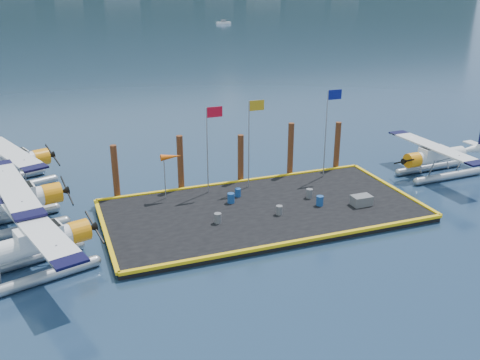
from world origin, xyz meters
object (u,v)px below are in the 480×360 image
object	(u,v)px
drum_0	(238,193)
drum_4	(309,193)
seaplane_a	(33,247)
drum_5	(231,198)
drum_3	(218,218)
windsock	(171,158)
piling_4	(337,147)
seaplane_d	(437,158)
piling_1	(181,165)
seaplane_b	(7,205)
drum_2	(320,201)
flagpole_blue	(329,121)
flagpole_yellow	(252,131)
flagpole_red	(210,137)
piling_3	(290,151)
seaplane_c	(6,167)
drum_1	(279,210)
piling_2	(241,160)
crate	(361,200)

from	to	relation	value
drum_0	drum_4	distance (m)	4.83
seaplane_a	drum_5	bearing A→B (deg)	92.75
drum_0	drum_3	world-z (taller)	drum_3
seaplane_a	windsock	size ratio (longest dim) A/B	3.14
drum_0	drum_4	bearing A→B (deg)	-22.90
windsock	piling_4	xyz separation A→B (m)	(13.53, 1.60, -1.23)
seaplane_a	piling_4	xyz separation A→B (m)	(22.39, 8.18, 0.48)
drum_0	seaplane_d	bearing A→B (deg)	-1.87
piling_1	seaplane_b	bearing A→B (deg)	-168.76
seaplane_d	drum_2	bearing A→B (deg)	101.08
seaplane_a	piling_4	distance (m)	23.84
seaplane_d	windsock	distance (m)	20.35
seaplane_b	flagpole_blue	size ratio (longest dim) A/B	1.63
seaplane_d	piling_1	size ratio (longest dim) A/B	2.18
drum_5	flagpole_yellow	world-z (taller)	flagpole_yellow
drum_0	drum_4	world-z (taller)	drum_4
seaplane_a	flagpole_red	size ratio (longest dim) A/B	1.63
seaplane_b	windsock	world-z (taller)	seaplane_b
drum_4	drum_3	bearing A→B (deg)	-167.29
drum_3	drum_4	world-z (taller)	drum_4
seaplane_b	drum_4	xyz separation A→B (m)	(18.87, -2.66, -0.92)
drum_3	flagpole_red	bearing A→B (deg)	77.14
flagpole_blue	windsock	distance (m)	11.81
piling_3	seaplane_a	bearing A→B (deg)	-156.01
flagpole_yellow	seaplane_c	bearing A→B (deg)	157.11
drum_1	piling_3	size ratio (longest dim) A/B	0.14
drum_5	piling_2	xyz separation A→B (m)	(2.12, 3.85, 1.17)
drum_5	piling_3	bearing A→B (deg)	32.16
flagpole_red	flagpole_blue	distance (m)	8.99
crate	windsock	size ratio (longest dim) A/B	0.41
drum_1	drum_3	xyz separation A→B (m)	(-4.00, 0.18, 0.02)
drum_1	flagpole_red	size ratio (longest dim) A/B	0.10
drum_3	piling_3	world-z (taller)	piling_3
seaplane_b	crate	distance (m)	22.08
drum_3	piling_2	size ratio (longest dim) A/B	0.16
seaplane_b	drum_0	distance (m)	14.47
flagpole_red	flagpole_yellow	xyz separation A→B (m)	(3.00, 0.00, 0.12)
drum_1	drum_2	distance (m)	3.09
flagpole_yellow	windsock	xyz separation A→B (m)	(-5.73, 0.00, -1.28)
flagpole_blue	piling_4	world-z (taller)	flagpole_blue
piling_1	piling_3	distance (m)	8.50
seaplane_a	drum_2	size ratio (longest dim) A/B	15.03
seaplane_d	crate	world-z (taller)	seaplane_d
piling_2	flagpole_yellow	bearing A→B (deg)	-82.79
crate	flagpole_red	world-z (taller)	flagpole_red
seaplane_a	piling_2	world-z (taller)	piling_2
seaplane_a	drum_1	distance (m)	14.58
crate	piling_4	world-z (taller)	piling_4
flagpole_blue	piling_1	bearing A→B (deg)	171.49
drum_5	drum_3	bearing A→B (deg)	-124.14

